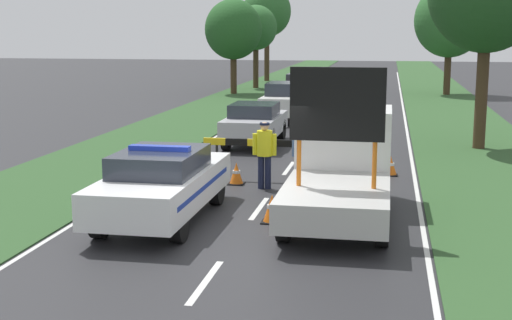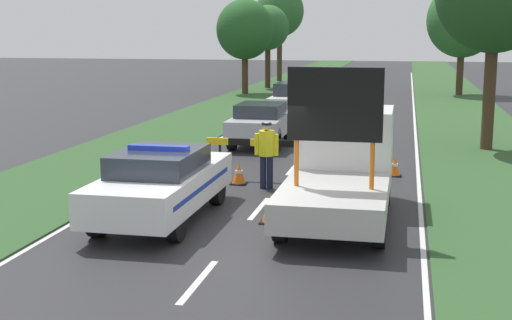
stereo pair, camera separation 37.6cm
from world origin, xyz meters
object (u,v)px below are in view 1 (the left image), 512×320
Objects in this scene: queued_car_sedan_silver at (255,123)px; queued_car_wagon_maroon at (303,88)px; road_barrier at (270,146)px; police_car at (162,183)px; roadside_tree_near_right at (256,28)px; traffic_cone_centre_front at (236,174)px; work_truck at (342,164)px; police_officer at (265,149)px; pedestrian_civilian at (303,152)px; roadside_tree_far_left at (267,12)px; queued_car_hatch_blue at (316,80)px; traffic_cone_near_truck at (391,166)px; roadside_tree_near_left at (233,30)px; traffic_cone_near_police at (272,209)px; roadside_tree_mid_right at (450,21)px; queued_car_van_white at (286,101)px.

queued_car_sedan_silver is 0.90× the size of queued_car_wagon_maroon.
queued_car_sedan_silver reaches higher than road_barrier.
roadside_tree_near_right is (-4.33, 33.91, 3.24)m from police_car.
traffic_cone_centre_front is (0.78, 3.71, -0.51)m from police_car.
work_truck reaches higher than traffic_cone_centre_front.
police_officer is 0.97m from pedestrian_civilian.
roadside_tree_far_left is at bearing 88.15° from pedestrian_civilian.
pedestrian_civilian reaches higher than queued_car_hatch_blue.
roadside_tree_near_right is 0.77× the size of roadside_tree_far_left.
queued_car_wagon_maroon is at bearing 104.01° from traffic_cone_near_truck.
roadside_tree_near_right reaches higher than work_truck.
work_truck is 29.49m from roadside_tree_near_left.
queued_car_sedan_silver is 31.34m from roadside_tree_far_left.
roadside_tree_mid_right is at bearing 79.39° from traffic_cone_near_police.
queued_car_van_white is (-2.12, 16.71, 0.57)m from traffic_cone_near_police.
roadside_tree_mid_right reaches higher than roadside_tree_near_right.
queued_car_sedan_silver is at bearing 96.31° from traffic_cone_centre_front.
road_barrier is 0.90× the size of queued_car_sedan_silver.
pedestrian_civilian is at bearing -78.96° from roadside_tree_far_left.
traffic_cone_near_police is at bearing 36.38° from work_truck.
roadside_tree_far_left is (-6.27, 36.34, 4.35)m from road_barrier.
roadside_tree_near_right is at bearing 89.82° from pedestrian_civilian.
traffic_cone_near_police is at bearing -100.61° from roadside_tree_mid_right.
queued_car_sedan_silver is at bearing 97.71° from pedestrian_civilian.
queued_car_sedan_silver is at bearing 89.30° from queued_car_van_white.
queued_car_van_white is at bearing 91.96° from road_barrier.
road_barrier is 0.64× the size of roadside_tree_near_right.
police_officer is 20.86m from queued_car_wagon_maroon.
police_car is 0.88× the size of roadside_tree_near_right.
work_truck is 3.74m from road_barrier.
queued_car_van_white is at bearing -90.70° from queued_car_sedan_silver.
roadside_tree_near_right is (-4.38, 2.80, 3.21)m from queued_car_hatch_blue.
roadside_tree_near_right reaches higher than police_car.
queued_car_hatch_blue reaches higher than traffic_cone_centre_front.
roadside_tree_mid_right is at bearing 75.63° from police_car.
police_car is 8.29× the size of traffic_cone_near_police.
work_truck is at bearing -60.52° from road_barrier.
traffic_cone_centre_front is 37.71m from roadside_tree_far_left.
roadside_tree_mid_right reaches higher than police_car.
road_barrier is 6.34× the size of traffic_cone_centre_front.
queued_car_sedan_silver is (-3.54, 8.80, -0.30)m from work_truck.
queued_car_van_white is 24.65m from roadside_tree_far_left.
police_officer is at bearing -103.15° from roadside_tree_mid_right.
roadside_tree_mid_right reaches higher than police_officer.
work_truck is 0.90× the size of roadside_tree_near_left.
roadside_tree_mid_right is 0.93× the size of roadside_tree_far_left.
work_truck is 3.85m from traffic_cone_centre_front.
traffic_cone_centre_front is 26.49m from roadside_tree_near_left.
roadside_tree_far_left is at bearing 96.79° from police_car.
roadside_tree_near_left is 0.86× the size of roadside_tree_mid_right.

